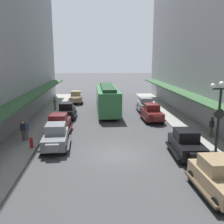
{
  "coord_description": "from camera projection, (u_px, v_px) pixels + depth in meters",
  "views": [
    {
      "loc": [
        -1.45,
        -16.81,
        6.72
      ],
      "look_at": [
        0.0,
        6.0,
        1.8
      ],
      "focal_mm": 40.11,
      "sensor_mm": 36.0,
      "label": 1
    }
  ],
  "objects": [
    {
      "name": "streetcar",
      "position": [
        107.0,
        98.0,
        30.72
      ],
      "size": [
        2.68,
        9.64,
        3.46
      ],
      "color": "#33723F",
      "rests_on": "ground"
    },
    {
      "name": "parked_car_0",
      "position": [
        76.0,
        97.0,
        38.13
      ],
      "size": [
        2.28,
        4.31,
        1.84
      ],
      "color": "#997F5B",
      "rests_on": "ground"
    },
    {
      "name": "fire_hydrant",
      "position": [
        31.0,
        142.0,
        18.69
      ],
      "size": [
        0.24,
        0.24,
        0.82
      ],
      "color": "#B21E19",
      "rests_on": "sidewalk_left"
    },
    {
      "name": "sidewalk_left",
      "position": [
        10.0,
        156.0,
        17.42
      ],
      "size": [
        3.0,
        60.0,
        0.15
      ],
      "primitive_type": "cube",
      "color": "#99968E",
      "rests_on": "ground"
    },
    {
      "name": "parked_car_6",
      "position": [
        219.0,
        177.0,
        12.42
      ],
      "size": [
        2.23,
        4.29,
        1.84
      ],
      "color": "#997F5B",
      "rests_on": "ground"
    },
    {
      "name": "pedestrian_3",
      "position": [
        27.0,
        130.0,
        20.4
      ],
      "size": [
        0.36,
        0.24,
        1.64
      ],
      "color": "slate",
      "rests_on": "sidewalk_left"
    },
    {
      "name": "pedestrian_2",
      "position": [
        212.0,
        127.0,
        21.19
      ],
      "size": [
        0.36,
        0.28,
        1.67
      ],
      "color": "#4C4238",
      "rests_on": "sidewalk_right"
    },
    {
      "name": "parked_car_3",
      "position": [
        59.0,
        123.0,
        22.65
      ],
      "size": [
        2.23,
        4.29,
        1.84
      ],
      "color": "#591919",
      "rests_on": "ground"
    },
    {
      "name": "pedestrian_0",
      "position": [
        55.0,
        104.0,
        32.09
      ],
      "size": [
        0.36,
        0.28,
        1.67
      ],
      "color": "#4C4238",
      "rests_on": "sidewalk_left"
    },
    {
      "name": "sidewalk_right",
      "position": [
        219.0,
        151.0,
        18.35
      ],
      "size": [
        3.0,
        60.0,
        0.15
      ],
      "primitive_type": "cube",
      "color": "#99968E",
      "rests_on": "ground"
    },
    {
      "name": "parked_car_4",
      "position": [
        67.0,
        110.0,
        28.44
      ],
      "size": [
        2.15,
        4.27,
        1.84
      ],
      "color": "black",
      "rests_on": "ground"
    },
    {
      "name": "parked_car_1",
      "position": [
        152.0,
        112.0,
        27.24
      ],
      "size": [
        2.25,
        4.3,
        1.84
      ],
      "color": "#591919",
      "rests_on": "ground"
    },
    {
      "name": "pedestrian_1",
      "position": [
        23.0,
        131.0,
        20.2
      ],
      "size": [
        0.36,
        0.24,
        1.64
      ],
      "color": "#4C4238",
      "rests_on": "sidewalk_left"
    },
    {
      "name": "ground_plane",
      "position": [
        117.0,
        154.0,
        17.9
      ],
      "size": [
        200.0,
        200.0,
        0.0
      ],
      "primitive_type": "plane",
      "color": "#424244"
    },
    {
      "name": "parked_car_7",
      "position": [
        56.0,
        136.0,
        18.94
      ],
      "size": [
        2.3,
        4.32,
        1.84
      ],
      "color": "slate",
      "rests_on": "ground"
    },
    {
      "name": "lamp_post_with_clock",
      "position": [
        219.0,
        118.0,
        16.08
      ],
      "size": [
        1.42,
        0.44,
        5.16
      ],
      "color": "black",
      "rests_on": "sidewalk_right"
    },
    {
      "name": "parked_car_2",
      "position": [
        145.0,
        104.0,
        32.02
      ],
      "size": [
        2.24,
        4.29,
        1.84
      ],
      "color": "slate",
      "rests_on": "ground"
    },
    {
      "name": "parked_car_5",
      "position": [
        186.0,
        143.0,
        17.39
      ],
      "size": [
        2.3,
        4.32,
        1.84
      ],
      "color": "black",
      "rests_on": "ground"
    }
  ]
}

